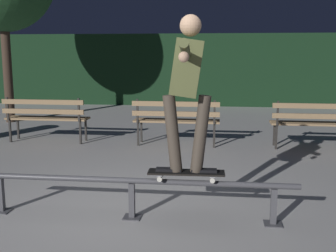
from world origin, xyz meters
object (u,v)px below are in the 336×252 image
object	(u,v)px
grind_rail	(132,188)
park_bench_right_center	(317,120)
park_bench_left_center	(176,117)
skateboarder	(187,81)
skateboard	(186,173)
park_bench_leftmost	(46,115)

from	to	relation	value
grind_rail	park_bench_right_center	distance (m)	4.38
park_bench_right_center	grind_rail	bearing A→B (deg)	-126.95
grind_rail	park_bench_left_center	distance (m)	3.50
skateboarder	park_bench_left_center	bearing A→B (deg)	97.55
skateboard	park_bench_right_center	size ratio (longest dim) A/B	0.49
grind_rail	skateboarder	world-z (taller)	skateboarder
grind_rail	park_bench_right_center	size ratio (longest dim) A/B	2.14
skateboarder	park_bench_right_center	distance (m)	4.15
grind_rail	park_bench_leftmost	distance (m)	4.25
grind_rail	park_bench_leftmost	size ratio (longest dim) A/B	2.14
park_bench_leftmost	grind_rail	bearing A→B (deg)	-55.42
grind_rail	skateboard	size ratio (longest dim) A/B	4.35
skateboarder	park_bench_leftmost	bearing A→B (deg)	130.47
skateboarder	park_bench_leftmost	world-z (taller)	skateboarder
skateboard	park_bench_right_center	bearing A→B (deg)	59.50
park_bench_leftmost	skateboarder	bearing A→B (deg)	-49.53
skateboarder	skateboard	bearing A→B (deg)	-178.08
grind_rail	park_bench_left_center	size ratio (longest dim) A/B	2.14
grind_rail	park_bench_left_center	world-z (taller)	park_bench_left_center
grind_rail	park_bench_leftmost	world-z (taller)	park_bench_leftmost
skateboard	park_bench_leftmost	bearing A→B (deg)	130.44
grind_rail	skateboard	xyz separation A→B (m)	(0.57, 0.00, 0.18)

